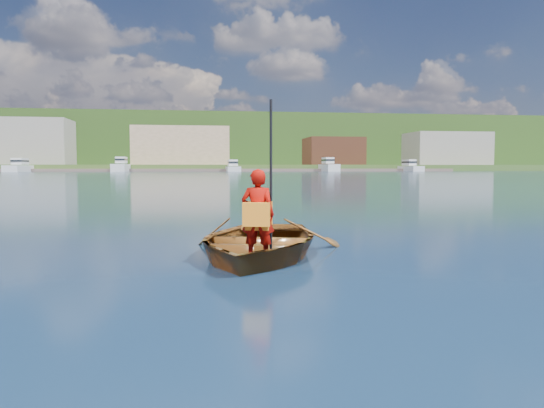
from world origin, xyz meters
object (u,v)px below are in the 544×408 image
child_paddler (258,214)px  marina_yachts (175,167)px  dock (187,170)px  rowboat (257,242)px

child_paddler → marina_yachts: bearing=92.9°
child_paddler → dock: bearing=91.5°
rowboat → child_paddler: (-0.09, -0.91, 0.48)m
child_paddler → marina_yachts: size_ratio=0.01×
marina_yachts → rowboat: bearing=-87.1°
child_paddler → marina_yachts: 144.70m
rowboat → child_paddler: child_paddler is taller
dock → marina_yachts: bearing=-125.4°
rowboat → marina_yachts: marina_yachts is taller
rowboat → dock: dock is taller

